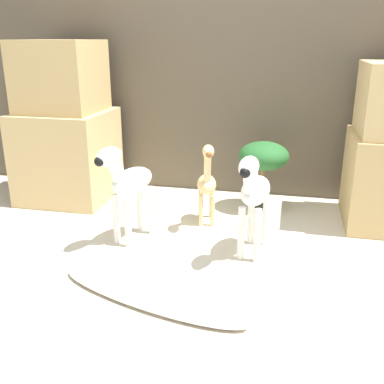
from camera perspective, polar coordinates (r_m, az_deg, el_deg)
The scene contains 8 objects.
ground_plane at distance 2.48m, azimuth -0.25°, elevation -10.33°, with size 14.00×14.00×0.00m, color beige.
wall_back at distance 3.59m, azimuth 5.16°, elevation 17.15°, with size 6.40×0.08×2.20m.
rock_pillar_left at distance 3.59m, azimuth -15.79°, elevation 7.68°, with size 0.66×0.64×1.20m.
zebra_right at distance 2.55m, azimuth 7.86°, elevation 0.01°, with size 0.20×0.47×0.63m.
zebra_left at distance 2.74m, azimuth -8.19°, elevation 1.35°, with size 0.27×0.47×0.63m.
giraffe_figurine at distance 3.00m, azimuth 1.91°, elevation 1.37°, with size 0.18×0.37×0.58m.
potted_palm_front at distance 3.29m, azimuth 9.07°, elevation 4.24°, with size 0.36×0.36×0.51m.
surfboard at distance 2.26m, azimuth -5.62°, elevation -12.81°, with size 1.07×0.53×0.09m.
Camera 1 is at (0.48, -2.10, 1.21)m, focal length 42.00 mm.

